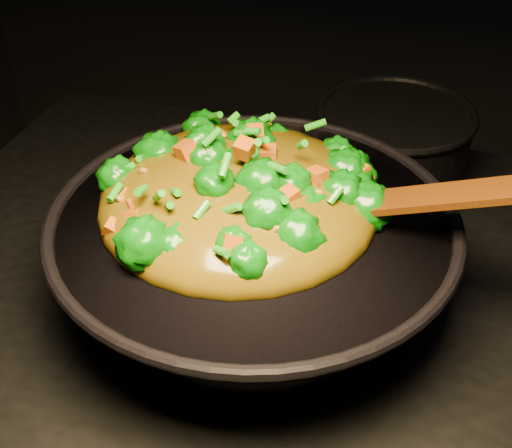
% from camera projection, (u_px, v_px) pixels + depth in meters
% --- Properties ---
extents(wok, '(0.46, 0.46, 0.12)m').
position_uv_depth(wok, '(253.00, 262.00, 0.81)').
color(wok, black).
rests_on(wok, stovetop).
extents(stir_fry, '(0.37, 0.37, 0.11)m').
position_uv_depth(stir_fry, '(238.00, 166.00, 0.76)').
color(stir_fry, '#0A6006').
rests_on(stir_fry, wok).
extents(spatula, '(0.27, 0.07, 0.12)m').
position_uv_depth(spatula, '(427.00, 198.00, 0.72)').
color(spatula, black).
rests_on(spatula, wok).
extents(back_pot, '(0.25, 0.25, 0.12)m').
position_uv_depth(back_pot, '(392.00, 147.00, 1.02)').
color(back_pot, black).
rests_on(back_pot, stovetop).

